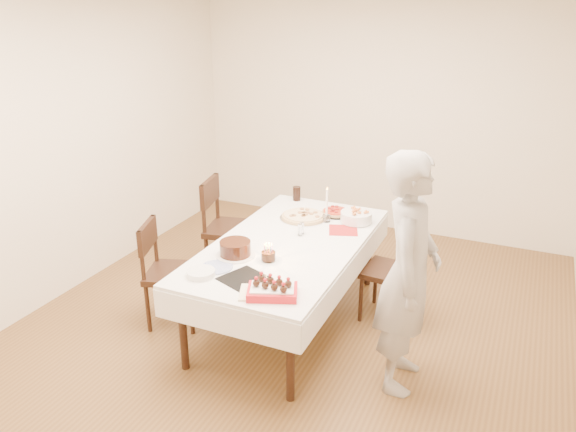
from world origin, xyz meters
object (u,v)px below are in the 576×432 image
at_px(pasta_bowl, 356,217).
at_px(strawberry_box, 272,290).
at_px(taper_candle, 327,204).
at_px(layer_cake, 235,249).
at_px(pizza_white, 303,216).
at_px(person, 408,274).
at_px(cola_glass, 297,194).
at_px(chair_right_savory, 389,272).
at_px(birthday_cake, 268,252).
at_px(chair_left_savory, 232,229).
at_px(pizza_pepperoni, 336,212).
at_px(dining_table, 288,283).
at_px(chair_left_dessert, 174,273).

xyz_separation_m(pasta_bowl, strawberry_box, (-0.11, -1.51, -0.01)).
bearing_deg(taper_candle, layer_cake, -112.48).
height_order(pizza_white, pasta_bowl, pasta_bowl).
relative_size(person, cola_glass, 12.37).
bearing_deg(chair_right_savory, birthday_cake, -129.57).
xyz_separation_m(chair_left_savory, taper_candle, (0.98, 0.02, 0.40)).
bearing_deg(pizza_pepperoni, pasta_bowl, -24.47).
height_order(pizza_white, taper_candle, taper_candle).
height_order(dining_table, layer_cake, layer_cake).
bearing_deg(dining_table, birthday_cake, -89.96).
relative_size(dining_table, chair_left_dessert, 2.30).
bearing_deg(pizza_pepperoni, chair_left_savory, -167.61).
bearing_deg(pizza_pepperoni, chair_left_dessert, -131.42).
height_order(layer_cake, strawberry_box, layer_cake).
distance_m(chair_left_savory, layer_cake, 1.15).
distance_m(chair_left_savory, chair_left_dessert, 0.96).
xyz_separation_m(pasta_bowl, cola_glass, (-0.72, 0.32, 0.02)).
bearing_deg(strawberry_box, dining_table, 107.25).
bearing_deg(cola_glass, person, -43.80).
xyz_separation_m(chair_right_savory, taper_candle, (-0.64, 0.15, 0.47)).
distance_m(chair_left_dessert, pizza_pepperoni, 1.59).
height_order(dining_table, pizza_white, pizza_white).
bearing_deg(pizza_pepperoni, pizza_white, -137.04).
bearing_deg(pasta_bowl, pizza_white, -166.60).
bearing_deg(dining_table, taper_candle, 77.54).
bearing_deg(layer_cake, person, 0.27).
relative_size(taper_candle, strawberry_box, 0.99).
bearing_deg(dining_table, layer_cake, -124.60).
relative_size(person, pasta_bowl, 6.18).
bearing_deg(strawberry_box, taper_candle, 95.53).
height_order(pizza_white, strawberry_box, strawberry_box).
height_order(chair_right_savory, pasta_bowl, chair_right_savory).
distance_m(chair_left_savory, strawberry_box, 1.81).
bearing_deg(dining_table, chair_left_dessert, -155.80).
height_order(dining_table, birthday_cake, birthday_cake).
relative_size(cola_glass, birthday_cake, 1.11).
relative_size(chair_right_savory, layer_cake, 2.85).
distance_m(taper_candle, birthday_cake, 0.96).
distance_m(chair_left_savory, birthday_cake, 1.30).
relative_size(taper_candle, layer_cake, 1.07).
bearing_deg(dining_table, strawberry_box, -72.75).
xyz_separation_m(taper_candle, cola_glass, (-0.47, 0.41, -0.10)).
bearing_deg(strawberry_box, layer_cake, 140.13).
bearing_deg(taper_candle, chair_right_savory, -13.44).
bearing_deg(pizza_white, cola_glass, 120.48).
xyz_separation_m(chair_left_dessert, cola_glass, (0.54, 1.38, 0.36)).
xyz_separation_m(pizza_white, pasta_bowl, (0.47, 0.11, 0.03)).
bearing_deg(strawberry_box, chair_left_dessert, 158.68).
distance_m(pasta_bowl, cola_glass, 0.79).
relative_size(pizza_pepperoni, taper_candle, 0.83).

